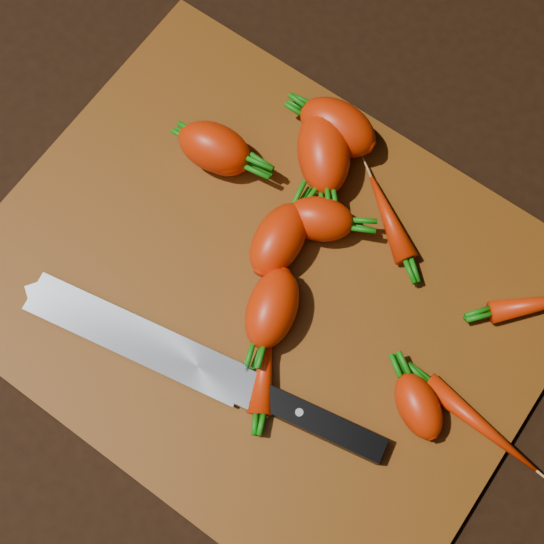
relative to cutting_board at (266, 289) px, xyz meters
The scene contains 15 objects.
ground 0.01m from the cutting_board, ahead, with size 2.00×2.00×0.01m, color black.
cutting_board is the anchor object (origin of this frame).
carrot_0 0.14m from the cutting_board, 145.81° to the left, with size 0.07×0.04×0.04m, color red.
carrot_1 0.13m from the cutting_board, 144.44° to the left, with size 0.06×0.04×0.04m, color red.
carrot_2 0.14m from the cutting_board, 101.89° to the left, with size 0.08×0.05×0.05m, color red.
carrot_3 0.05m from the cutting_board, 107.78° to the left, with size 0.07×0.04×0.04m, color red.
carrot_4 0.17m from the cutting_board, 101.04° to the left, with size 0.08×0.05×0.05m, color red.
carrot_5 0.08m from the cutting_board, 85.22° to the left, with size 0.06×0.04×0.04m, color red.
carrot_6 0.17m from the cutting_board, ahead, with size 0.06×0.03×0.03m, color red.
carrot_7 0.25m from the cutting_board, 31.21° to the left, with size 0.10×0.02×0.02m, color red.
carrot_8 0.22m from the cutting_board, ahead, with size 0.11×0.02×0.02m, color red.
carrot_9 0.07m from the cutting_board, 55.06° to the right, with size 0.09×0.02×0.02m, color red.
carrot_10 0.13m from the cutting_board, 64.50° to the left, with size 0.09×0.02×0.02m, color red.
carrot_11 0.04m from the cutting_board, 41.90° to the right, with size 0.07×0.04×0.04m, color red.
knife 0.11m from the cutting_board, 113.23° to the right, with size 0.34×0.09×0.02m.
Camera 1 is at (0.12, -0.16, 0.67)m, focal length 50.00 mm.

